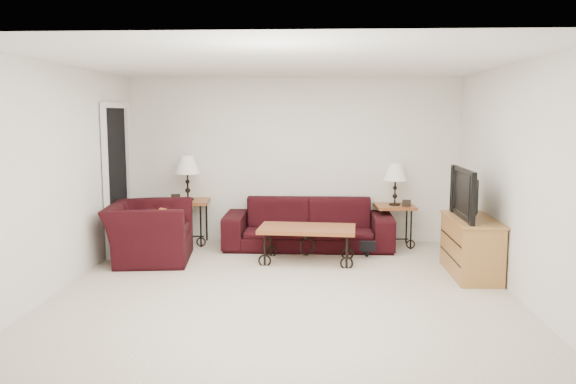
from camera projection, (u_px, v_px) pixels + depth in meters
The scene contains 20 objects.
ground at pixel (285, 287), 6.63m from camera, with size 5.00×5.00×0.00m, color beige.
wall_back at pixel (294, 160), 8.94m from camera, with size 5.00×0.02×2.50m, color white.
wall_front at pixel (265, 218), 3.99m from camera, with size 5.00×0.02×2.50m, color white.
wall_left at pixel (63, 177), 6.59m from camera, with size 0.02×5.00×2.50m, color white.
wall_right at pixel (515, 179), 6.35m from camera, with size 0.02×5.00×2.50m, color white.
ceiling at pixel (285, 63), 6.30m from camera, with size 5.00×5.00×0.00m, color white.
doorway at pixel (117, 181), 8.25m from camera, with size 0.08×0.94×2.04m, color black.
sofa at pixel (308, 224), 8.57m from camera, with size 2.44×0.95×0.71m, color black.
side_table_left at pixel (189, 222), 8.84m from camera, with size 0.61×0.61×0.67m, color #9A3F27.
side_table_right at pixel (394, 225), 8.70m from camera, with size 0.56×0.56×0.61m, color #9A3F27.
lamp_left at pixel (187, 178), 8.75m from camera, with size 0.38×0.38×0.67m, color black, non-canonical shape.
lamp_right at pixel (395, 184), 8.61m from camera, with size 0.35×0.35×0.61m, color black, non-canonical shape.
photo_frame_left at pixel (176, 198), 8.65m from camera, with size 0.13×0.02×0.11m, color black.
photo_frame_right at pixel (407, 203), 8.49m from camera, with size 0.12×0.02×0.10m, color black.
coffee_table at pixel (307, 244), 7.75m from camera, with size 1.26×0.68×0.47m, color #9A3F27.
armchair at pixel (149, 232), 7.81m from camera, with size 1.19×1.04×0.77m, color black.
throw_pillow at pixel (159, 223), 7.73m from camera, with size 0.35×0.09×0.35m, color #B14516.
tv_stand at pixel (471, 247), 7.11m from camera, with size 0.49×1.17×0.70m, color #A47C3C.
television at pixel (471, 193), 7.03m from camera, with size 1.05×0.14×0.60m, color black.
backpack at pixel (367, 242), 8.03m from camera, with size 0.33×0.25×0.43m, color black.
Camera 1 is at (0.35, -6.42, 1.95)m, focal length 36.52 mm.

